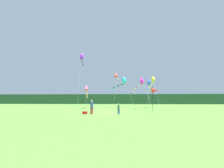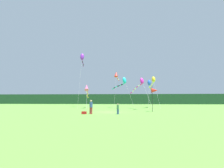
% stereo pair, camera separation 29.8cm
% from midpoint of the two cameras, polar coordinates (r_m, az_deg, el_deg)
% --- Properties ---
extents(ground_plane, '(120.00, 120.00, 0.00)m').
position_cam_midpoint_polar(ground_plane, '(24.11, -1.41, -9.45)').
color(ground_plane, '#5B9338').
extents(distant_treeline, '(108.00, 3.84, 3.98)m').
position_cam_midpoint_polar(distant_treeline, '(68.98, 2.25, -5.11)').
color(distant_treeline, '#1E4228').
rests_on(distant_treeline, ground).
extents(person_adult, '(0.37, 0.37, 1.69)m').
position_cam_midpoint_polar(person_adult, '(20.82, -7.25, -7.45)').
color(person_adult, '#B23338').
rests_on(person_adult, ground).
extents(person_child, '(0.28, 0.28, 1.28)m').
position_cam_midpoint_polar(person_child, '(20.52, 1.84, -8.17)').
color(person_child, '#334C8C').
rests_on(person_child, ground).
extents(cooler_box, '(0.57, 0.38, 0.33)m').
position_cam_midpoint_polar(cooler_box, '(20.98, -9.55, -9.55)').
color(cooler_box, red).
rests_on(cooler_box, ground).
extents(banner_flag_pole, '(0.90, 0.70, 3.78)m').
position_cam_midpoint_polar(banner_flag_pole, '(25.60, 13.88, -2.19)').
color(banner_flag_pole, black).
rests_on(banner_flag_pole, ground).
extents(kite_blue, '(2.31, 11.23, 6.08)m').
position_cam_midpoint_polar(kite_blue, '(36.82, 12.21, -0.13)').
color(kite_blue, '#B2B2B2').
rests_on(kite_blue, ground).
extents(kite_yellow, '(0.96, 8.45, 6.93)m').
position_cam_midpoint_polar(kite_yellow, '(38.17, 13.40, 1.23)').
color(kite_yellow, '#B2B2B2').
rests_on(kite_yellow, ground).
extents(kite_magenta, '(3.40, 9.92, 5.76)m').
position_cam_midpoint_polar(kite_magenta, '(31.56, 8.95, 0.03)').
color(kite_magenta, '#B2B2B2').
rests_on(kite_magenta, ground).
extents(kite_purple, '(1.30, 8.43, 12.88)m').
position_cam_midpoint_polar(kite_purple, '(41.69, -10.35, 8.72)').
color(kite_purple, '#B2B2B2').
rests_on(kite_purple, ground).
extents(kite_cyan, '(4.73, 5.64, 6.32)m').
position_cam_midpoint_polar(kite_cyan, '(33.95, 3.46, 0.80)').
color(kite_cyan, '#B2B2B2').
rests_on(kite_cyan, ground).
extents(kite_rainbow, '(1.82, 8.70, 5.08)m').
position_cam_midpoint_polar(kite_rainbow, '(35.29, -8.83, -1.59)').
color(kite_rainbow, '#B2B2B2').
rests_on(kite_rainbow, ground).
extents(kite_red, '(1.02, 5.81, 8.17)m').
position_cam_midpoint_polar(kite_red, '(38.02, 1.16, 3.13)').
color(kite_red, '#B2B2B2').
rests_on(kite_red, ground).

